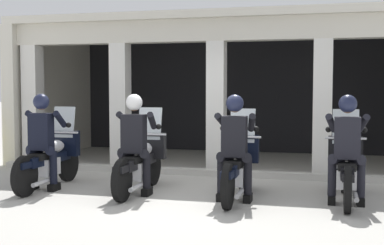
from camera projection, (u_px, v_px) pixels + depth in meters
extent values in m
plane|color=#A8A59E|center=(224.00, 166.00, 11.18)|extent=(80.00, 80.00, 0.00)
cube|color=black|center=(244.00, 94.00, 13.78)|extent=(9.19, 0.24, 3.03)
cube|color=beige|center=(217.00, 30.00, 10.32)|extent=(9.19, 0.36, 0.44)
cube|color=beige|center=(232.00, 25.00, 11.91)|extent=(9.19, 4.05, 0.16)
cube|color=beige|center=(55.00, 94.00, 13.15)|extent=(0.30, 4.05, 3.03)
cube|color=silver|center=(33.00, 105.00, 11.45)|extent=(0.35, 0.36, 2.59)
cube|color=silver|center=(120.00, 106.00, 10.94)|extent=(0.35, 0.36, 2.59)
cube|color=silver|center=(217.00, 107.00, 10.42)|extent=(0.35, 0.36, 2.59)
cube|color=silver|center=(322.00, 108.00, 9.91)|extent=(0.35, 0.36, 2.59)
cube|color=#B7B5AD|center=(211.00, 172.00, 10.02)|extent=(8.79, 0.24, 0.12)
cylinder|color=black|center=(68.00, 163.00, 9.43)|extent=(0.09, 0.64, 0.64)
cylinder|color=black|center=(25.00, 176.00, 8.08)|extent=(0.09, 0.64, 0.64)
cube|color=black|center=(68.00, 152.00, 9.42)|extent=(0.14, 0.44, 0.08)
cube|color=silver|center=(47.00, 167.00, 8.70)|extent=(0.28, 0.44, 0.28)
cube|color=black|center=(48.00, 159.00, 8.74)|extent=(0.18, 1.24, 0.16)
ellipsoid|color=#B2B2B7|center=(54.00, 146.00, 8.94)|extent=(0.26, 0.48, 0.22)
cube|color=black|center=(42.00, 156.00, 8.56)|extent=(0.24, 0.52, 0.10)
cube|color=black|center=(27.00, 164.00, 8.13)|extent=(0.16, 0.48, 0.10)
cylinder|color=silver|center=(66.00, 151.00, 9.36)|extent=(0.05, 0.24, 0.53)
cube|color=black|center=(65.00, 143.00, 9.29)|extent=(0.52, 0.16, 0.44)
sphere|color=silver|center=(67.00, 141.00, 9.38)|extent=(0.18, 0.18, 0.18)
cube|color=silver|center=(64.00, 122.00, 9.24)|extent=(0.40, 0.14, 0.54)
cylinder|color=silver|center=(62.00, 132.00, 9.18)|extent=(0.62, 0.04, 0.04)
cylinder|color=silver|center=(42.00, 182.00, 8.35)|extent=(0.07, 0.55, 0.07)
cube|color=black|center=(41.00, 132.00, 8.52)|extent=(0.36, 0.22, 0.60)
cube|color=#14193F|center=(45.00, 130.00, 8.63)|extent=(0.05, 0.02, 0.32)
sphere|color=tan|center=(41.00, 104.00, 8.51)|extent=(0.21, 0.21, 0.21)
sphere|color=#191E38|center=(41.00, 102.00, 8.50)|extent=(0.26, 0.26, 0.26)
cylinder|color=black|center=(50.00, 151.00, 8.52)|extent=(0.26, 0.29, 0.17)
cylinder|color=black|center=(53.00, 168.00, 8.53)|extent=(0.12, 0.12, 0.53)
cube|color=black|center=(54.00, 187.00, 8.56)|extent=(0.11, 0.26, 0.12)
cylinder|color=black|center=(34.00, 150.00, 8.59)|extent=(0.26, 0.29, 0.17)
cylinder|color=black|center=(32.00, 167.00, 8.63)|extent=(0.12, 0.12, 0.53)
cube|color=black|center=(32.00, 186.00, 8.66)|extent=(0.11, 0.26, 0.12)
cylinder|color=black|center=(60.00, 119.00, 8.67)|extent=(0.19, 0.48, 0.31)
sphere|color=black|center=(68.00, 125.00, 8.87)|extent=(0.09, 0.09, 0.09)
cylinder|color=black|center=(36.00, 119.00, 8.78)|extent=(0.19, 0.48, 0.31)
sphere|color=black|center=(41.00, 124.00, 9.00)|extent=(0.09, 0.09, 0.09)
cylinder|color=black|center=(153.00, 167.00, 9.06)|extent=(0.09, 0.64, 0.64)
cylinder|color=black|center=(122.00, 181.00, 7.71)|extent=(0.09, 0.64, 0.64)
cube|color=black|center=(153.00, 155.00, 9.04)|extent=(0.14, 0.44, 0.08)
cube|color=silver|center=(137.00, 170.00, 8.33)|extent=(0.28, 0.44, 0.28)
cube|color=black|center=(139.00, 162.00, 8.37)|extent=(0.18, 1.24, 0.16)
ellipsoid|color=#B2B2B7|center=(143.00, 149.00, 8.57)|extent=(0.26, 0.48, 0.22)
cube|color=black|center=(134.00, 159.00, 8.19)|extent=(0.24, 0.52, 0.10)
cube|color=black|center=(123.00, 168.00, 7.75)|extent=(0.16, 0.48, 0.10)
cylinder|color=silver|center=(152.00, 153.00, 8.98)|extent=(0.05, 0.24, 0.53)
cube|color=black|center=(150.00, 145.00, 8.92)|extent=(0.52, 0.16, 0.44)
sphere|color=silver|center=(152.00, 144.00, 9.01)|extent=(0.18, 0.18, 0.18)
cube|color=silver|center=(150.00, 124.00, 8.87)|extent=(0.40, 0.14, 0.54)
cylinder|color=silver|center=(148.00, 134.00, 8.81)|extent=(0.62, 0.04, 0.04)
cylinder|color=silver|center=(137.00, 187.00, 7.98)|extent=(0.07, 0.55, 0.07)
cube|color=black|center=(134.00, 134.00, 8.14)|extent=(0.36, 0.22, 0.60)
cube|color=#14193F|center=(137.00, 132.00, 8.26)|extent=(0.05, 0.02, 0.32)
sphere|color=#936B51|center=(134.00, 104.00, 8.13)|extent=(0.21, 0.21, 0.21)
sphere|color=silver|center=(134.00, 102.00, 8.13)|extent=(0.26, 0.26, 0.26)
cylinder|color=black|center=(143.00, 154.00, 8.15)|extent=(0.26, 0.29, 0.17)
cylinder|color=black|center=(147.00, 171.00, 8.15)|extent=(0.12, 0.12, 0.53)
cube|color=black|center=(147.00, 192.00, 8.19)|extent=(0.11, 0.26, 0.12)
cylinder|color=black|center=(126.00, 153.00, 8.22)|extent=(0.26, 0.29, 0.17)
cylinder|color=black|center=(123.00, 170.00, 8.25)|extent=(0.12, 0.12, 0.53)
cube|color=black|center=(123.00, 190.00, 8.29)|extent=(0.11, 0.26, 0.12)
cylinder|color=black|center=(152.00, 121.00, 8.30)|extent=(0.19, 0.48, 0.31)
sphere|color=black|center=(159.00, 127.00, 8.50)|extent=(0.09, 0.09, 0.09)
cylinder|color=black|center=(126.00, 120.00, 8.41)|extent=(0.19, 0.48, 0.31)
sphere|color=black|center=(129.00, 126.00, 8.63)|extent=(0.09, 0.09, 0.09)
cylinder|color=black|center=(244.00, 171.00, 8.59)|extent=(0.09, 0.64, 0.64)
cylinder|color=black|center=(228.00, 187.00, 7.24)|extent=(0.09, 0.64, 0.64)
cube|color=black|center=(244.00, 158.00, 8.58)|extent=(0.14, 0.44, 0.08)
cube|color=silver|center=(236.00, 175.00, 7.87)|extent=(0.28, 0.44, 0.28)
cube|color=black|center=(237.00, 166.00, 7.91)|extent=(0.18, 1.24, 0.16)
ellipsoid|color=black|center=(239.00, 153.00, 8.11)|extent=(0.26, 0.48, 0.22)
cube|color=black|center=(234.00, 163.00, 7.73)|extent=(0.24, 0.52, 0.10)
cube|color=black|center=(229.00, 173.00, 7.29)|extent=(0.16, 0.48, 0.10)
cylinder|color=silver|center=(243.00, 157.00, 8.52)|extent=(0.05, 0.24, 0.53)
cube|color=black|center=(243.00, 149.00, 8.45)|extent=(0.52, 0.16, 0.44)
sphere|color=silver|center=(244.00, 147.00, 8.55)|extent=(0.18, 0.18, 0.18)
cube|color=silver|center=(243.00, 126.00, 8.41)|extent=(0.40, 0.14, 0.54)
cylinder|color=silver|center=(242.00, 137.00, 8.34)|extent=(0.62, 0.04, 0.04)
cylinder|color=silver|center=(240.00, 193.00, 7.51)|extent=(0.07, 0.55, 0.07)
cube|color=black|center=(234.00, 136.00, 7.68)|extent=(0.36, 0.22, 0.60)
cube|color=#14193F|center=(236.00, 134.00, 7.80)|extent=(0.05, 0.02, 0.32)
sphere|color=tan|center=(235.00, 105.00, 7.67)|extent=(0.21, 0.21, 0.21)
sphere|color=#191E38|center=(235.00, 103.00, 7.67)|extent=(0.26, 0.26, 0.26)
cylinder|color=black|center=(244.00, 158.00, 7.69)|extent=(0.26, 0.29, 0.17)
cylinder|color=black|center=(248.00, 176.00, 7.69)|extent=(0.12, 0.12, 0.53)
cube|color=black|center=(248.00, 198.00, 7.72)|extent=(0.11, 0.26, 0.12)
cylinder|color=black|center=(225.00, 157.00, 7.76)|extent=(0.26, 0.29, 0.17)
cylinder|color=black|center=(221.00, 175.00, 7.79)|extent=(0.12, 0.12, 0.53)
cube|color=black|center=(221.00, 197.00, 7.82)|extent=(0.11, 0.26, 0.12)
cylinder|color=black|center=(252.00, 123.00, 7.84)|extent=(0.19, 0.48, 0.31)
sphere|color=black|center=(256.00, 129.00, 8.04)|extent=(0.09, 0.09, 0.09)
cylinder|color=black|center=(223.00, 122.00, 7.95)|extent=(0.19, 0.48, 0.31)
sphere|color=black|center=(223.00, 128.00, 8.17)|extent=(0.09, 0.09, 0.09)
cylinder|color=black|center=(344.00, 173.00, 8.38)|extent=(0.09, 0.64, 0.64)
cylinder|color=black|center=(348.00, 190.00, 7.03)|extent=(0.09, 0.64, 0.64)
cube|color=black|center=(345.00, 160.00, 8.37)|extent=(0.14, 0.44, 0.08)
cube|color=silver|center=(346.00, 178.00, 7.65)|extent=(0.28, 0.44, 0.28)
cube|color=black|center=(346.00, 168.00, 7.69)|extent=(0.18, 1.24, 0.16)
ellipsoid|color=#B2B2B7|center=(346.00, 154.00, 7.89)|extent=(0.26, 0.48, 0.22)
cube|color=black|center=(347.00, 166.00, 7.51)|extent=(0.24, 0.52, 0.10)
cube|color=black|center=(348.00, 176.00, 7.07)|extent=(0.16, 0.48, 0.10)
cylinder|color=silver|center=(345.00, 159.00, 8.31)|extent=(0.05, 0.24, 0.53)
cube|color=black|center=(345.00, 150.00, 8.24)|extent=(0.52, 0.16, 0.44)
sphere|color=silver|center=(345.00, 148.00, 8.33)|extent=(0.18, 0.18, 0.18)
cube|color=silver|center=(346.00, 127.00, 8.19)|extent=(0.40, 0.14, 0.54)
cylinder|color=silver|center=(346.00, 138.00, 8.13)|extent=(0.62, 0.04, 0.04)
cylinder|color=silver|center=(356.00, 196.00, 7.30)|extent=(0.07, 0.55, 0.07)
cube|color=black|center=(347.00, 138.00, 7.47)|extent=(0.36, 0.22, 0.60)
cube|color=black|center=(347.00, 136.00, 7.58)|extent=(0.05, 0.02, 0.32)
sphere|color=#936B51|center=(348.00, 106.00, 7.46)|extent=(0.21, 0.21, 0.21)
sphere|color=#191E38|center=(348.00, 104.00, 7.45)|extent=(0.26, 0.26, 0.26)
cylinder|color=black|center=(357.00, 160.00, 7.47)|extent=(0.26, 0.29, 0.17)
cylinder|color=black|center=(361.00, 179.00, 7.48)|extent=(0.12, 0.12, 0.53)
cube|color=black|center=(360.00, 201.00, 7.51)|extent=(0.11, 0.26, 0.12)
cylinder|color=black|center=(337.00, 159.00, 7.54)|extent=(0.26, 0.29, 0.17)
cylinder|color=black|center=(332.00, 178.00, 7.58)|extent=(0.12, 0.12, 0.53)
cube|color=black|center=(332.00, 200.00, 7.61)|extent=(0.11, 0.26, 0.12)
cylinder|color=black|center=(363.00, 124.00, 7.62)|extent=(0.19, 0.48, 0.31)
sphere|color=black|center=(364.00, 130.00, 7.82)|extent=(0.09, 0.09, 0.09)
cylinder|color=black|center=(331.00, 123.00, 7.73)|extent=(0.19, 0.48, 0.31)
sphere|color=black|center=(328.00, 129.00, 7.95)|extent=(0.09, 0.09, 0.09)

